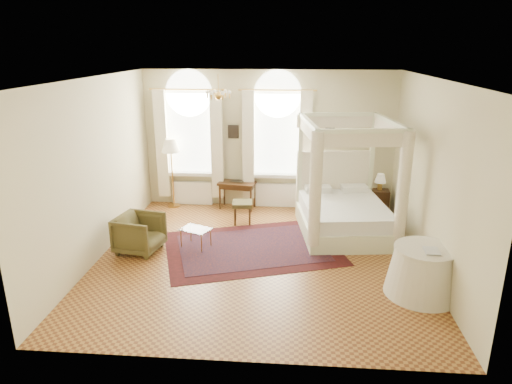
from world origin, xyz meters
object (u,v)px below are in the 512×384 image
stool (242,205)px  side_table (423,271)px  coffee_table (196,231)px  floor_lamp (171,149)px  armchair (140,233)px  writing_desk (237,186)px  canopy_bed (344,209)px  nightstand (380,201)px

stool → side_table: size_ratio=0.42×
coffee_table → floor_lamp: (-1.04, 2.32, 1.11)m
floor_lamp → armchair: bearing=-89.9°
writing_desk → armchair: armchair is taller
canopy_bed → armchair: canopy_bed is taller
canopy_bed → side_table: bearing=-67.4°
canopy_bed → stool: canopy_bed is taller
writing_desk → stool: writing_desk is taller
armchair → floor_lamp: 2.82m
armchair → coffee_table: 1.08m
stool → coffee_table: stool is taller
nightstand → floor_lamp: bearing=180.0°
floor_lamp → writing_desk: bearing=-0.0°
canopy_bed → writing_desk: bearing=150.4°
floor_lamp → canopy_bed: bearing=-19.0°
nightstand → writing_desk: 3.46m
nightstand → side_table: side_table is taller
coffee_table → armchair: bearing=-164.8°
nightstand → stool: 3.36m
canopy_bed → stool: size_ratio=4.90×
stool → nightstand: bearing=16.8°
nightstand → armchair: size_ratio=0.68×
nightstand → armchair: (-5.02, -2.61, 0.09)m
stool → coffee_table: (-0.78, -1.35, -0.07)m
writing_desk → side_table: 5.13m
coffee_table → writing_desk: bearing=76.8°
armchair → coffee_table: size_ratio=1.20×
canopy_bed → side_table: canopy_bed is taller
canopy_bed → nightstand: (1.00, 1.39, -0.28)m
canopy_bed → armchair: size_ratio=3.02×
armchair → floor_lamp: floor_lamp is taller
nightstand → writing_desk: size_ratio=0.58×
armchair → canopy_bed: bearing=-62.0°
stool → side_table: 4.28m
writing_desk → canopy_bed: bearing=-29.6°
nightstand → coffee_table: (-3.99, -2.32, 0.07)m
writing_desk → side_table: (3.44, -3.80, -0.17)m
canopy_bed → side_table: (1.00, -2.41, -0.16)m
floor_lamp → coffee_table: bearing=-65.8°
floor_lamp → side_table: bearing=-37.0°
nightstand → side_table: bearing=-90.0°
stool → canopy_bed: bearing=-10.7°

